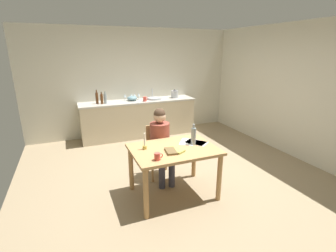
{
  "coord_description": "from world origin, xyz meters",
  "views": [
    {
      "loc": [
        -1.58,
        -3.52,
        2.09
      ],
      "look_at": [
        -0.07,
        0.16,
        0.85
      ],
      "focal_mm": 26.45,
      "sensor_mm": 36.0,
      "label": 1
    }
  ],
  "objects_px": {
    "mixing_bowl": "(132,98)",
    "stovetop_kettle": "(175,94)",
    "bottle_oil": "(97,98)",
    "wine_glass_near_sink": "(139,95)",
    "bottle_wine_red": "(105,98)",
    "chair_at_table": "(159,148)",
    "coffee_mug": "(158,156)",
    "wine_glass_back_right": "(125,96)",
    "book_cookery": "(171,151)",
    "wine_bottle_on_table": "(193,136)",
    "sink_unit": "(154,98)",
    "wine_glass_back_left": "(131,95)",
    "wine_glass_by_kettle": "(134,95)",
    "dining_table": "(174,155)",
    "candlestick": "(145,145)",
    "book_magazine": "(175,150)",
    "teacup_on_counter": "(145,99)",
    "bottle_vinegar": "(102,99)",
    "person_seated": "(161,140)"
  },
  "relations": [
    {
      "from": "bottle_oil",
      "to": "stovetop_kettle",
      "type": "relative_size",
      "value": 1.44
    },
    {
      "from": "coffee_mug",
      "to": "wine_glass_back_right",
      "type": "bearing_deg",
      "value": 84.25
    },
    {
      "from": "wine_bottle_on_table",
      "to": "wine_glass_near_sink",
      "type": "bearing_deg",
      "value": 90.15
    },
    {
      "from": "wine_glass_back_left",
      "to": "wine_glass_near_sink",
      "type": "bearing_deg",
      "value": 0.0
    },
    {
      "from": "candlestick",
      "to": "stovetop_kettle",
      "type": "xyz_separation_m",
      "value": [
        1.63,
        2.65,
        0.19
      ]
    },
    {
      "from": "book_cookery",
      "to": "wine_bottle_on_table",
      "type": "height_order",
      "value": "wine_bottle_on_table"
    },
    {
      "from": "bottle_vinegar",
      "to": "wine_glass_near_sink",
      "type": "bearing_deg",
      "value": 13.34
    },
    {
      "from": "wine_glass_by_kettle",
      "to": "book_cookery",
      "type": "bearing_deg",
      "value": -95.82
    },
    {
      "from": "book_magazine",
      "to": "mixing_bowl",
      "type": "bearing_deg",
      "value": 61.08
    },
    {
      "from": "wine_bottle_on_table",
      "to": "wine_glass_back_right",
      "type": "bearing_deg",
      "value": 97.0
    },
    {
      "from": "candlestick",
      "to": "mixing_bowl",
      "type": "xyz_separation_m",
      "value": [
        0.52,
        2.7,
        0.14
      ]
    },
    {
      "from": "bottle_wine_red",
      "to": "mixing_bowl",
      "type": "xyz_separation_m",
      "value": [
        0.65,
        0.1,
        -0.06
      ]
    },
    {
      "from": "chair_at_table",
      "to": "stovetop_kettle",
      "type": "distance_m",
      "value": 2.48
    },
    {
      "from": "candlestick",
      "to": "book_magazine",
      "type": "relative_size",
      "value": 0.92
    },
    {
      "from": "mixing_bowl",
      "to": "wine_glass_back_left",
      "type": "distance_m",
      "value": 0.11
    },
    {
      "from": "mixing_bowl",
      "to": "wine_glass_back_right",
      "type": "distance_m",
      "value": 0.19
    },
    {
      "from": "book_cookery",
      "to": "stovetop_kettle",
      "type": "height_order",
      "value": "stovetop_kettle"
    },
    {
      "from": "candlestick",
      "to": "bottle_oil",
      "type": "bearing_deg",
      "value": 96.68
    },
    {
      "from": "sink_unit",
      "to": "stovetop_kettle",
      "type": "distance_m",
      "value": 0.56
    },
    {
      "from": "coffee_mug",
      "to": "book_magazine",
      "type": "bearing_deg",
      "value": 29.3
    },
    {
      "from": "person_seated",
      "to": "mixing_bowl",
      "type": "relative_size",
      "value": 4.9
    },
    {
      "from": "chair_at_table",
      "to": "stovetop_kettle",
      "type": "xyz_separation_m",
      "value": [
        1.22,
        2.1,
        0.52
      ]
    },
    {
      "from": "chair_at_table",
      "to": "person_seated",
      "type": "bearing_deg",
      "value": -93.75
    },
    {
      "from": "stovetop_kettle",
      "to": "wine_glass_by_kettle",
      "type": "height_order",
      "value": "stovetop_kettle"
    },
    {
      "from": "mixing_bowl",
      "to": "bottle_vinegar",
      "type": "bearing_deg",
      "value": -170.73
    },
    {
      "from": "wine_glass_by_kettle",
      "to": "teacup_on_counter",
      "type": "xyz_separation_m",
      "value": [
        0.18,
        -0.3,
        -0.06
      ]
    },
    {
      "from": "sink_unit",
      "to": "wine_glass_back_left",
      "type": "xyz_separation_m",
      "value": [
        -0.55,
        0.15,
        0.09
      ]
    },
    {
      "from": "wine_bottle_on_table",
      "to": "bottle_oil",
      "type": "relative_size",
      "value": 0.97
    },
    {
      "from": "chair_at_table",
      "to": "bottle_oil",
      "type": "distance_m",
      "value": 2.27
    },
    {
      "from": "book_magazine",
      "to": "mixing_bowl",
      "type": "distance_m",
      "value": 2.94
    },
    {
      "from": "bottle_wine_red",
      "to": "stovetop_kettle",
      "type": "distance_m",
      "value": 1.76
    },
    {
      "from": "wine_bottle_on_table",
      "to": "sink_unit",
      "type": "bearing_deg",
      "value": 82.68
    },
    {
      "from": "dining_table",
      "to": "mixing_bowl",
      "type": "bearing_deg",
      "value": 87.37
    },
    {
      "from": "stovetop_kettle",
      "to": "teacup_on_counter",
      "type": "distance_m",
      "value": 0.86
    },
    {
      "from": "chair_at_table",
      "to": "wine_glass_back_right",
      "type": "distance_m",
      "value": 2.31
    },
    {
      "from": "wine_glass_back_left",
      "to": "bottle_wine_red",
      "type": "bearing_deg",
      "value": -163.27
    },
    {
      "from": "chair_at_table",
      "to": "wine_bottle_on_table",
      "type": "relative_size",
      "value": 2.8
    },
    {
      "from": "teacup_on_counter",
      "to": "person_seated",
      "type": "bearing_deg",
      "value": -100.42
    },
    {
      "from": "wine_bottle_on_table",
      "to": "bottle_wine_red",
      "type": "xyz_separation_m",
      "value": [
        -0.85,
        2.69,
        0.14
      ]
    },
    {
      "from": "chair_at_table",
      "to": "coffee_mug",
      "type": "height_order",
      "value": "chair_at_table"
    },
    {
      "from": "book_cookery",
      "to": "wine_bottle_on_table",
      "type": "xyz_separation_m",
      "value": [
        0.42,
        0.15,
        0.12
      ]
    },
    {
      "from": "dining_table",
      "to": "bottle_vinegar",
      "type": "xyz_separation_m",
      "value": [
        -0.6,
        2.71,
        0.38
      ]
    },
    {
      "from": "stovetop_kettle",
      "to": "bottle_oil",
      "type": "bearing_deg",
      "value": -179.7
    },
    {
      "from": "mixing_bowl",
      "to": "stovetop_kettle",
      "type": "relative_size",
      "value": 1.11
    },
    {
      "from": "bottle_wine_red",
      "to": "dining_table",
      "type": "bearing_deg",
      "value": -79.22
    },
    {
      "from": "bottle_oil",
      "to": "wine_glass_near_sink",
      "type": "height_order",
      "value": "bottle_oil"
    },
    {
      "from": "stovetop_kettle",
      "to": "teacup_on_counter",
      "type": "relative_size",
      "value": 1.72
    },
    {
      "from": "coffee_mug",
      "to": "sink_unit",
      "type": "distance_m",
      "value": 3.24
    },
    {
      "from": "teacup_on_counter",
      "to": "book_cookery",
      "type": "bearing_deg",
      "value": -100.05
    },
    {
      "from": "bottle_oil",
      "to": "bottle_wine_red",
      "type": "bearing_deg",
      "value": -11.63
    }
  ]
}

